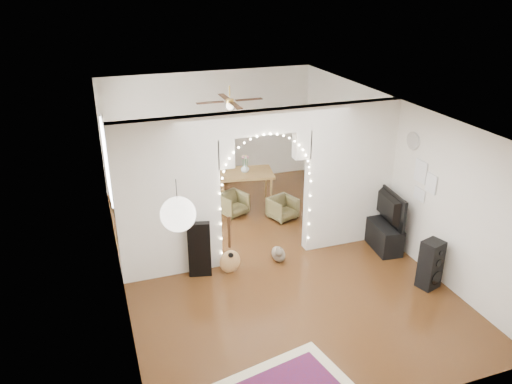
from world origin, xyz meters
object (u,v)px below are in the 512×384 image
object	(u,v)px
acoustic_guitar	(230,253)
dining_chair_left	(233,204)
floor_speaker	(431,265)
dining_table	(245,175)
dining_chair_right	(283,208)
media_console	(382,234)
bookcase	(191,158)

from	to	relation	value
acoustic_guitar	dining_chair_left	size ratio (longest dim) A/B	1.70
floor_speaker	dining_table	world-z (taller)	floor_speaker
dining_chair_right	dining_chair_left	bearing A→B (deg)	129.96
media_console	dining_table	world-z (taller)	dining_table
acoustic_guitar	media_console	distance (m)	2.94
floor_speaker	dining_chair_left	bearing A→B (deg)	105.05
acoustic_guitar	bookcase	distance (m)	3.87
bookcase	dining_table	distance (m)	1.57
acoustic_guitar	media_console	size ratio (longest dim) A/B	0.90
media_console	bookcase	world-z (taller)	bookcase
media_console	dining_chair_right	xyz separation A→B (m)	(-1.31, 1.68, -0.01)
floor_speaker	dining_chair_left	size ratio (longest dim) A/B	1.56
media_console	bookcase	xyz separation A→B (m)	(-2.74, 3.90, 0.50)
bookcase	dining_chair_right	bearing A→B (deg)	-71.19
dining_table	dining_chair_left	size ratio (longest dim) A/B	2.49
media_console	dining_chair_left	distance (m)	3.15
dining_table	dining_chair_left	xyz separation A→B (m)	(-0.41, -0.42, -0.44)
acoustic_guitar	dining_table	size ratio (longest dim) A/B	0.68
dining_chair_left	bookcase	bearing A→B (deg)	83.09
floor_speaker	bookcase	bearing A→B (deg)	100.77
dining_chair_left	dining_chair_right	size ratio (longest dim) A/B	1.02
dining_chair_right	floor_speaker	bearing A→B (deg)	-86.59
dining_chair_left	dining_chair_right	bearing A→B (deg)	-54.24
bookcase	dining_chair_right	size ratio (longest dim) A/B	2.91
bookcase	floor_speaker	bearing A→B (deg)	-76.65
media_console	floor_speaker	bearing A→B (deg)	-84.10
bookcase	dining_table	bearing A→B (deg)	-67.92
floor_speaker	dining_chair_left	world-z (taller)	floor_speaker
media_console	dining_chair_right	world-z (taller)	media_console
floor_speaker	dining_chair_left	xyz separation A→B (m)	(-2.23, 3.63, -0.17)
bookcase	dining_chair_left	distance (m)	1.83
media_console	dining_chair_left	xyz separation A→B (m)	(-2.23, 2.22, -0.01)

